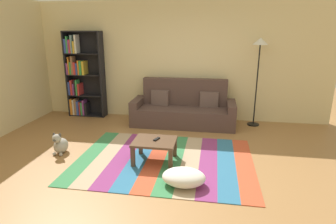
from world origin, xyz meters
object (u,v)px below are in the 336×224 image
at_px(couch, 184,110).
at_px(coffee_table, 155,144).
at_px(bookshelf, 81,77).
at_px(pouf, 184,177).
at_px(tv_remote, 157,139).
at_px(standing_lamp, 259,53).
at_px(dog, 60,145).

height_order(couch, coffee_table, couch).
height_order(bookshelf, coffee_table, bookshelf).
bearing_deg(pouf, tv_remote, 126.78).
height_order(bookshelf, tv_remote, bookshelf).
height_order(pouf, tv_remote, tv_remote).
relative_size(bookshelf, standing_lamp, 1.07).
bearing_deg(standing_lamp, bookshelf, 178.74).
distance_m(standing_lamp, tv_remote, 3.02).
bearing_deg(dog, pouf, -17.56).
xyz_separation_m(coffee_table, standing_lamp, (1.80, 2.15, 1.28)).
bearing_deg(coffee_table, bookshelf, 135.43).
relative_size(pouf, tv_remote, 3.98).
relative_size(couch, coffee_table, 3.37).
bearing_deg(tv_remote, pouf, -33.67).
distance_m(bookshelf, coffee_table, 3.26).
height_order(bookshelf, pouf, bookshelf).
xyz_separation_m(couch, pouf, (0.30, -2.62, -0.21)).
distance_m(coffee_table, pouf, 0.87).
bearing_deg(bookshelf, couch, -6.37).
distance_m(dog, standing_lamp, 4.31).
xyz_separation_m(pouf, standing_lamp, (1.26, 2.81, 1.46)).
distance_m(bookshelf, standing_lamp, 4.13).
bearing_deg(pouf, couch, 96.48).
bearing_deg(coffee_table, standing_lamp, 50.02).
xyz_separation_m(coffee_table, dog, (-1.67, 0.04, -0.14)).
relative_size(coffee_table, dog, 1.69).
bearing_deg(tv_remote, coffee_table, -107.48).
bearing_deg(dog, tv_remote, -0.30).
bearing_deg(bookshelf, coffee_table, -44.57).
relative_size(dog, tv_remote, 2.65).
xyz_separation_m(couch, dog, (-1.92, -1.92, -0.18)).
bearing_deg(couch, dog, -135.05).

